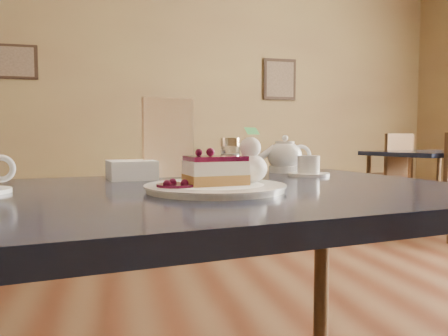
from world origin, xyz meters
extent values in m
cube|color=olive|center=(0.00, 5.00, 1.50)|extent=(8.00, 0.02, 3.00)
cube|color=black|center=(-1.50, 4.97, 1.70)|extent=(0.50, 0.03, 0.40)
cube|color=black|center=(1.80, 4.97, 1.60)|extent=(0.45, 0.03, 0.55)
cube|color=black|center=(-0.20, 0.24, 0.69)|extent=(1.23, 0.91, 0.04)
cylinder|color=#3C2B19|center=(0.26, 0.63, 0.34)|extent=(0.05, 0.05, 0.67)
cylinder|color=white|center=(-0.20, 0.19, 0.72)|extent=(0.27, 0.27, 0.01)
cube|color=#B98140|center=(-0.20, 0.19, 0.73)|extent=(0.12, 0.10, 0.02)
cube|color=white|center=(-0.20, 0.19, 0.76)|extent=(0.12, 0.09, 0.03)
cube|color=#440A20|center=(-0.20, 0.19, 0.77)|extent=(0.12, 0.09, 0.01)
ellipsoid|color=white|center=(-0.12, 0.22, 0.75)|extent=(0.07, 0.07, 0.06)
cylinder|color=#440A20|center=(-0.28, 0.18, 0.73)|extent=(0.08, 0.08, 0.01)
torus|color=white|center=(-0.60, 0.27, 0.76)|extent=(0.05, 0.01, 0.05)
cylinder|color=white|center=(0.13, 0.46, 0.71)|extent=(0.11, 0.11, 0.01)
cylinder|color=white|center=(0.13, 0.46, 0.74)|extent=(0.06, 0.06, 0.05)
ellipsoid|color=white|center=(0.11, 0.59, 0.75)|extent=(0.10, 0.10, 0.09)
cylinder|color=white|center=(0.11, 0.59, 0.80)|extent=(0.06, 0.06, 0.01)
cylinder|color=white|center=(0.04, 0.59, 0.75)|extent=(0.06, 0.02, 0.05)
cube|color=#FFEEC4|center=(-0.25, 0.53, 0.81)|extent=(0.14, 0.05, 0.21)
cylinder|color=white|center=(-0.07, 0.56, 0.75)|extent=(0.05, 0.05, 0.08)
cylinder|color=silver|center=(-0.07, 0.56, 0.80)|extent=(0.06, 0.06, 0.02)
cube|color=white|center=(-0.35, 0.48, 0.73)|extent=(0.13, 0.13, 0.05)
cube|color=black|center=(2.31, 2.69, 0.67)|extent=(1.09, 0.96, 0.04)
cylinder|color=#3C2B19|center=(1.92, 2.40, 0.33)|extent=(0.04, 0.04, 0.66)
cylinder|color=#3C2B19|center=(1.92, 2.99, 0.33)|extent=(0.04, 0.04, 0.66)
cylinder|color=#3C2B19|center=(2.70, 2.99, 0.33)|extent=(0.04, 0.04, 0.66)
camera|label=1|loc=(-0.39, -0.63, 0.82)|focal=35.00mm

